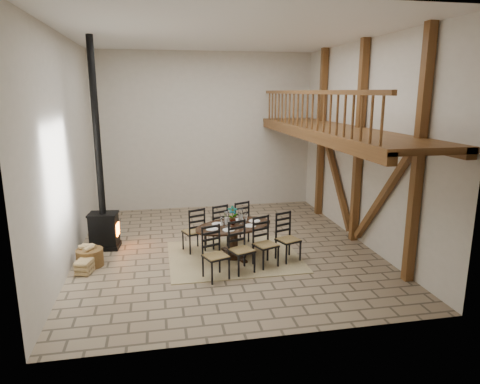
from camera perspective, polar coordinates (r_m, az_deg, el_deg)
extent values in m
plane|color=gray|center=(10.63, -1.98, -7.50)|extent=(8.00, 8.00, 0.00)
cube|color=beige|center=(13.97, -4.68, 8.01)|extent=(7.00, 0.02, 5.00)
cube|color=beige|center=(6.15, 3.70, 1.35)|extent=(7.00, 0.02, 5.00)
cube|color=beige|center=(10.10, -22.20, 5.07)|extent=(0.02, 8.00, 5.00)
cube|color=beige|center=(11.11, 16.14, 6.19)|extent=(0.02, 8.00, 5.00)
cube|color=white|center=(10.02, -2.23, 20.32)|extent=(7.00, 8.00, 0.02)
cube|color=brown|center=(8.91, 22.70, 4.06)|extent=(0.18, 0.18, 5.00)
cube|color=brown|center=(11.06, 15.58, 6.20)|extent=(0.18, 0.18, 5.00)
cube|color=brown|center=(13.33, 10.80, 7.58)|extent=(0.18, 0.18, 5.00)
cube|color=brown|center=(10.16, 18.30, -0.89)|extent=(0.14, 2.16, 2.54)
cube|color=brown|center=(12.34, 12.71, 1.88)|extent=(0.14, 2.16, 2.54)
cube|color=brown|center=(11.03, 15.68, 7.74)|extent=(0.20, 7.80, 0.20)
cube|color=brown|center=(10.74, 12.41, 8.06)|extent=(1.60, 7.80, 0.12)
cube|color=brown|center=(10.49, 8.84, 7.54)|extent=(0.18, 7.80, 0.22)
cube|color=brown|center=(10.44, 9.04, 13.01)|extent=(0.09, 7.60, 0.09)
cube|color=brown|center=(10.45, 8.95, 10.71)|extent=(0.06, 7.60, 0.86)
cube|color=#C7BB80|center=(10.10, -0.82, -8.58)|extent=(3.00, 2.50, 0.02)
ellipsoid|color=black|center=(9.85, -0.83, -4.53)|extent=(2.18, 1.75, 0.04)
cylinder|color=black|center=(9.97, -0.82, -6.66)|extent=(0.19, 0.19, 0.70)
cylinder|color=black|center=(10.08, -0.82, -8.37)|extent=(0.58, 0.58, 0.06)
cube|color=#9D7F48|center=(8.82, -3.25, -8.53)|extent=(0.58, 0.57, 0.04)
cube|color=black|center=(8.92, -3.23, -10.07)|extent=(0.56, 0.56, 0.48)
cube|color=black|center=(8.88, -3.89, -6.37)|extent=(0.38, 0.18, 0.62)
cube|color=#9D7F48|center=(9.11, 0.22, -7.77)|extent=(0.58, 0.57, 0.04)
cube|color=black|center=(9.21, 0.22, -9.27)|extent=(0.56, 0.56, 0.48)
cube|color=black|center=(9.17, -0.44, -5.69)|extent=(0.38, 0.18, 0.62)
cube|color=#9D7F48|center=(9.44, 3.45, -7.03)|extent=(0.58, 0.57, 0.04)
cube|color=black|center=(9.53, 3.43, -8.50)|extent=(0.56, 0.56, 0.48)
cube|color=black|center=(9.49, 2.78, -5.04)|extent=(0.38, 0.18, 0.62)
cube|color=#9D7F48|center=(9.79, 6.44, -6.33)|extent=(0.58, 0.57, 0.04)
cube|color=black|center=(9.88, 6.40, -7.75)|extent=(0.56, 0.56, 0.48)
cube|color=black|center=(9.85, 5.77, -4.41)|extent=(0.38, 0.18, 0.62)
cube|color=#9D7F48|center=(10.34, -6.20, -5.25)|extent=(0.58, 0.57, 0.04)
cube|color=black|center=(10.43, -6.16, -6.60)|extent=(0.56, 0.56, 0.48)
cube|color=black|center=(10.08, -5.75, -3.98)|extent=(0.38, 0.18, 0.62)
cube|color=#9D7F48|center=(10.61, -3.16, -4.70)|extent=(0.58, 0.57, 0.04)
cube|color=black|center=(10.69, -3.14, -6.02)|extent=(0.56, 0.56, 0.48)
cube|color=black|center=(10.36, -2.65, -3.46)|extent=(0.38, 0.18, 0.62)
cube|color=#9D7F48|center=(10.91, -0.29, -4.17)|extent=(0.58, 0.57, 0.04)
cube|color=black|center=(10.99, -0.29, -5.46)|extent=(0.56, 0.56, 0.48)
cube|color=black|center=(10.67, 0.27, -2.95)|extent=(0.38, 0.18, 0.62)
cube|color=white|center=(9.84, -0.83, -4.39)|extent=(1.62, 1.20, 0.01)
cube|color=white|center=(9.81, -0.83, -3.92)|extent=(0.98, 0.63, 0.18)
cylinder|color=white|center=(9.70, -1.78, -3.64)|extent=(0.12, 0.12, 0.34)
cylinder|color=white|center=(9.88, 0.10, -3.31)|extent=(0.12, 0.12, 0.34)
cylinder|color=white|center=(9.72, -1.78, -4.15)|extent=(0.06, 0.06, 0.16)
cylinder|color=white|center=(9.91, 0.10, -3.80)|extent=(0.06, 0.06, 0.16)
imported|color=#4C723F|center=(9.82, -0.99, -3.13)|extent=(0.27, 0.23, 0.44)
cube|color=black|center=(11.13, -17.52, -6.88)|extent=(0.75, 0.61, 0.11)
cube|color=black|center=(10.99, -17.67, -4.79)|extent=(0.69, 0.55, 0.75)
cube|color=#FF590C|center=(10.92, -15.97, -4.79)|extent=(0.05, 0.30, 0.30)
cube|color=black|center=(10.88, -17.82, -2.81)|extent=(0.74, 0.60, 0.04)
cylinder|color=black|center=(10.52, -18.62, 8.11)|extent=(0.16, 0.16, 4.10)
cylinder|color=brown|center=(10.12, -19.37, -8.24)|extent=(0.58, 0.58, 0.38)
cube|color=tan|center=(10.03, -19.48, -6.98)|extent=(0.31, 0.31, 0.11)
cube|color=tan|center=(9.75, -20.02, -9.35)|extent=(0.39, 0.47, 0.30)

